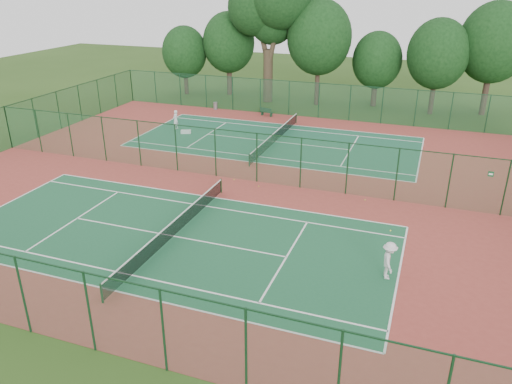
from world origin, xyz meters
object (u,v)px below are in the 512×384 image
trash_bin (216,106)px  bench (266,112)px  big_tree (270,7)px  kit_bag (186,132)px  player_near (389,260)px  player_far (176,120)px

trash_bin → bench: bench is taller
bench → big_tree: size_ratio=0.10×
trash_bin → kit_bag: (1.16, -9.06, -0.22)m
kit_bag → big_tree: size_ratio=0.06×
player_near → player_far: bearing=36.0°
player_far → bench: size_ratio=1.24×
player_near → big_tree: (-16.78, 32.36, 9.12)m
trash_bin → big_tree: size_ratio=0.05×
player_near → trash_bin: 33.97m
player_near → big_tree: size_ratio=0.13×
player_far → kit_bag: 1.94m
bench → kit_bag: size_ratio=1.61×
player_near → trash_bin: size_ratio=2.42×
bench → player_far: bearing=-114.5°
player_near → bench: 29.99m
player_near → trash_bin: (-20.91, 26.77, -0.55)m
player_far → kit_bag: player_far is taller
player_far → bench: player_far is taller
kit_bag → player_near: bearing=-63.8°
big_tree → bench: bearing=-73.8°
player_near → big_tree: big_tree is taller
bench → big_tree: big_tree is taller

